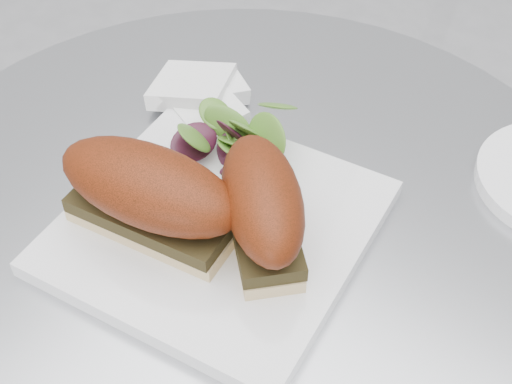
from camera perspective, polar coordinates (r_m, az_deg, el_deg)
table at (r=0.85m, az=-1.06°, el=-13.07°), size 0.70×0.70×0.73m
plate at (r=0.63m, az=-3.13°, el=-2.79°), size 0.28×0.28×0.02m
sandwich_left at (r=0.59m, az=-8.51°, el=-0.10°), size 0.18×0.10×0.08m
sandwich_right at (r=0.58m, az=0.51°, el=-1.10°), size 0.14×0.14×0.08m
salad at (r=0.66m, az=-1.30°, el=4.21°), size 0.10×0.10×0.05m
napkin at (r=0.75m, az=-4.37°, el=6.98°), size 0.11×0.11×0.02m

